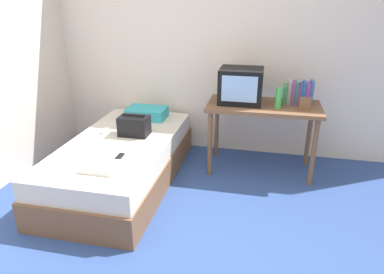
# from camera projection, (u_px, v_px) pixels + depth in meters

# --- Properties ---
(ground_plane) EXTENTS (8.00, 8.00, 0.00)m
(ground_plane) POSITION_uv_depth(u_px,v_px,m) (176.00, 248.00, 2.62)
(ground_plane) COLOR #2D4784
(wall_back) EXTENTS (5.20, 0.10, 2.60)m
(wall_back) POSITION_uv_depth(u_px,v_px,m) (219.00, 43.00, 3.93)
(wall_back) COLOR beige
(wall_back) RESTS_ON ground
(bed) EXTENTS (1.00, 2.00, 0.46)m
(bed) POSITION_uv_depth(u_px,v_px,m) (122.00, 161.00, 3.50)
(bed) COLOR brown
(bed) RESTS_ON ground
(desk) EXTENTS (1.16, 0.60, 0.75)m
(desk) POSITION_uv_depth(u_px,v_px,m) (263.00, 113.00, 3.58)
(desk) COLOR brown
(desk) RESTS_ON ground
(tv) EXTENTS (0.44, 0.39, 0.36)m
(tv) POSITION_uv_depth(u_px,v_px,m) (241.00, 86.00, 3.55)
(tv) COLOR black
(tv) RESTS_ON desk
(water_bottle) EXTENTS (0.06, 0.06, 0.21)m
(water_bottle) POSITION_uv_depth(u_px,v_px,m) (279.00, 98.00, 3.39)
(water_bottle) COLOR green
(water_bottle) RESTS_ON desk
(book_row) EXTENTS (0.29, 0.17, 0.25)m
(book_row) POSITION_uv_depth(u_px,v_px,m) (298.00, 93.00, 3.53)
(book_row) COLOR #337F47
(book_row) RESTS_ON desk
(picture_frame) EXTENTS (0.11, 0.02, 0.13)m
(picture_frame) POSITION_uv_depth(u_px,v_px,m) (305.00, 104.00, 3.34)
(picture_frame) COLOR brown
(picture_frame) RESTS_ON desk
(pillow) EXTENTS (0.45, 0.31, 0.12)m
(pillow) POSITION_uv_depth(u_px,v_px,m) (147.00, 113.00, 4.02)
(pillow) COLOR #33A8B7
(pillow) RESTS_ON bed
(handbag) EXTENTS (0.30, 0.20, 0.22)m
(handbag) POSITION_uv_depth(u_px,v_px,m) (134.00, 126.00, 3.50)
(handbag) COLOR black
(handbag) RESTS_ON bed
(magazine) EXTENTS (0.21, 0.29, 0.01)m
(magazine) POSITION_uv_depth(u_px,v_px,m) (90.00, 148.00, 3.22)
(magazine) COLOR white
(magazine) RESTS_ON bed
(remote_dark) EXTENTS (0.04, 0.16, 0.02)m
(remote_dark) POSITION_uv_depth(u_px,v_px,m) (119.00, 157.00, 3.01)
(remote_dark) COLOR black
(remote_dark) RESTS_ON bed
(remote_silver) EXTENTS (0.04, 0.14, 0.02)m
(remote_silver) POSITION_uv_depth(u_px,v_px,m) (104.00, 131.00, 3.61)
(remote_silver) COLOR #B7B7BC
(remote_silver) RESTS_ON bed
(folded_towel) EXTENTS (0.28, 0.22, 0.05)m
(folded_towel) POSITION_uv_depth(u_px,v_px,m) (101.00, 167.00, 2.81)
(folded_towel) COLOR white
(folded_towel) RESTS_ON bed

